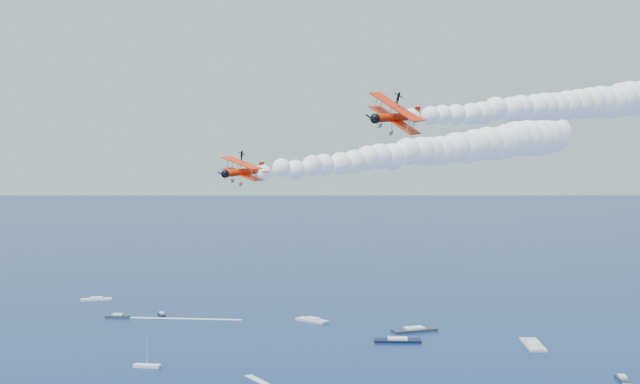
# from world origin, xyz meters

# --- Properties ---
(biplane_lead) EXTENTS (12.83, 12.94, 9.22)m
(biplane_lead) POSITION_xyz_m (8.48, 20.19, 60.40)
(biplane_lead) COLOR red
(biplane_trail) EXTENTS (10.09, 10.26, 6.16)m
(biplane_trail) POSITION_xyz_m (-10.57, 17.41, 53.51)
(biplane_trail) COLOR #FF2805
(smoke_trail_lead) EXTENTS (71.74, 71.73, 11.88)m
(smoke_trail_lead) POSITION_xyz_m (32.81, 44.22, 63.04)
(smoke_trail_lead) COLOR white
(smoke_trail_trail) EXTENTS (71.73, 71.46, 11.88)m
(smoke_trail_trail) POSITION_xyz_m (12.47, 42.68, 56.15)
(smoke_trail_trail) COLOR white
(spectator_boats) EXTENTS (245.64, 184.33, 0.70)m
(spectator_boats) POSITION_xyz_m (0.01, 116.34, 0.35)
(spectator_boats) COLOR #2E353D
(spectator_boats) RESTS_ON ground
(boat_wakes) EXTENTS (152.57, 98.01, 0.04)m
(boat_wakes) POSITION_xyz_m (-10.72, 127.17, 0.03)
(boat_wakes) COLOR white
(boat_wakes) RESTS_ON ground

